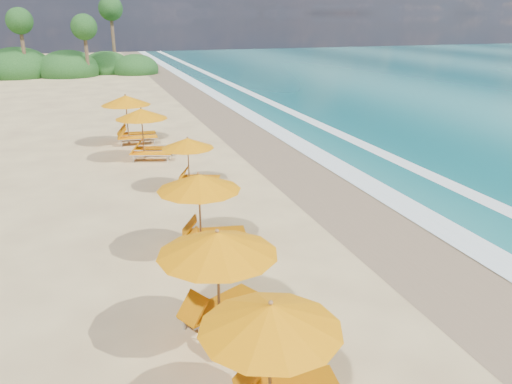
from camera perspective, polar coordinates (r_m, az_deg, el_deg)
ground at (r=15.83m, az=0.00°, el=-4.10°), size 160.00×160.00×0.00m
wet_sand at (r=17.42m, az=12.60°, el=-2.34°), size 4.00×160.00×0.01m
surf_foam at (r=18.89m, az=19.67°, el=-1.24°), size 4.00×160.00×0.01m
station_1 at (r=8.33m, az=2.82°, el=-17.75°), size 2.63×2.49×2.27m
station_2 at (r=10.34m, az=-3.44°, el=-9.25°), size 3.20×3.19×2.42m
station_3 at (r=13.99m, az=-5.57°, el=-1.70°), size 2.76×2.63×2.31m
station_4 at (r=19.31m, az=-7.12°, el=3.62°), size 2.57×2.53×2.00m
station_5 at (r=23.66m, az=-12.13°, el=6.77°), size 3.00×2.93×2.37m
station_6 at (r=26.81m, az=-13.80°, el=8.27°), size 2.80×2.61×2.51m
treeline at (r=59.78m, az=-24.08°, el=12.61°), size 25.80×8.80×9.74m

